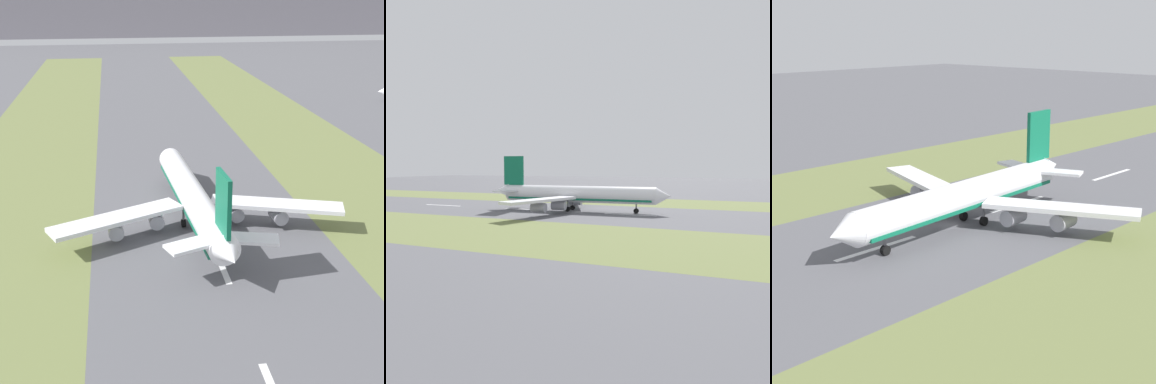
# 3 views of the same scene
# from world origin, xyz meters

# --- Properties ---
(ground_plane) EXTENTS (800.00, 800.00, 0.00)m
(ground_plane) POSITION_xyz_m (0.00, 0.00, 0.00)
(ground_plane) COLOR #56565B
(grass_median_west) EXTENTS (40.00, 600.00, 0.01)m
(grass_median_west) POSITION_xyz_m (-45.00, 0.00, 0.00)
(grass_median_west) COLOR olive
(grass_median_west) RESTS_ON ground
(grass_median_east) EXTENTS (40.00, 600.00, 0.01)m
(grass_median_east) POSITION_xyz_m (45.00, 0.00, 0.00)
(grass_median_east) COLOR olive
(grass_median_east) RESTS_ON ground
(centreline_dash_near) EXTENTS (1.20, 18.00, 0.01)m
(centreline_dash_near) POSITION_xyz_m (0.00, -61.33, 0.01)
(centreline_dash_near) COLOR silver
(centreline_dash_near) RESTS_ON ground
(centreline_dash_mid) EXTENTS (1.20, 18.00, 0.01)m
(centreline_dash_mid) POSITION_xyz_m (0.00, -21.33, 0.01)
(centreline_dash_mid) COLOR silver
(centreline_dash_mid) RESTS_ON ground
(centreline_dash_far) EXTENTS (1.20, 18.00, 0.01)m
(centreline_dash_far) POSITION_xyz_m (0.00, 18.67, 0.01)
(centreline_dash_far) COLOR silver
(centreline_dash_far) RESTS_ON ground
(airplane_main_jet) EXTENTS (64.00, 67.21, 20.20)m
(airplane_main_jet) POSITION_xyz_m (-2.37, -3.23, 6.02)
(airplane_main_jet) COLOR white
(airplane_main_jet) RESTS_ON ground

